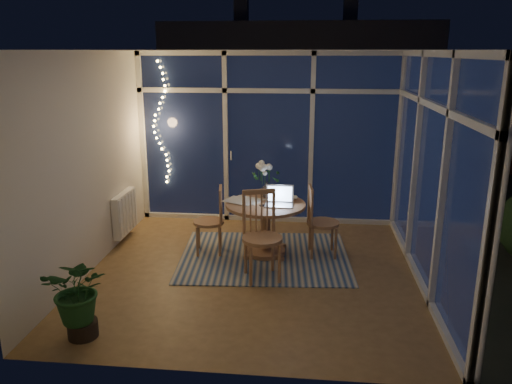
# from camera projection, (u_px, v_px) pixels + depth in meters

# --- Properties ---
(floor) EXTENTS (4.00, 4.00, 0.00)m
(floor) POSITION_uv_depth(u_px,v_px,m) (255.00, 272.00, 6.07)
(floor) COLOR brown
(floor) RESTS_ON ground
(ceiling) EXTENTS (4.00, 4.00, 0.00)m
(ceiling) POSITION_uv_depth(u_px,v_px,m) (255.00, 50.00, 5.36)
(ceiling) COLOR silver
(ceiling) RESTS_ON wall_back
(wall_back) EXTENTS (4.00, 0.04, 2.60)m
(wall_back) POSITION_uv_depth(u_px,v_px,m) (269.00, 139.00, 7.63)
(wall_back) COLOR silver
(wall_back) RESTS_ON floor
(wall_front) EXTENTS (4.00, 0.04, 2.60)m
(wall_front) POSITION_uv_depth(u_px,v_px,m) (227.00, 227.00, 3.80)
(wall_front) COLOR silver
(wall_front) RESTS_ON floor
(wall_left) EXTENTS (0.04, 4.00, 2.60)m
(wall_left) POSITION_uv_depth(u_px,v_px,m) (87.00, 164.00, 5.91)
(wall_left) COLOR silver
(wall_left) RESTS_ON floor
(wall_right) EXTENTS (0.04, 4.00, 2.60)m
(wall_right) POSITION_uv_depth(u_px,v_px,m) (434.00, 172.00, 5.52)
(wall_right) COLOR silver
(wall_right) RESTS_ON floor
(window_wall_back) EXTENTS (4.00, 0.10, 2.60)m
(window_wall_back) POSITION_uv_depth(u_px,v_px,m) (268.00, 139.00, 7.59)
(window_wall_back) COLOR white
(window_wall_back) RESTS_ON floor
(window_wall_right) EXTENTS (0.10, 4.00, 2.60)m
(window_wall_right) POSITION_uv_depth(u_px,v_px,m) (430.00, 172.00, 5.52)
(window_wall_right) COLOR white
(window_wall_right) RESTS_ON floor
(radiator) EXTENTS (0.10, 0.70, 0.58)m
(radiator) POSITION_uv_depth(u_px,v_px,m) (125.00, 213.00, 7.01)
(radiator) COLOR white
(radiator) RESTS_ON wall_left
(fairy_lights) EXTENTS (0.24, 0.10, 1.85)m
(fairy_lights) POSITION_uv_depth(u_px,v_px,m) (160.00, 124.00, 7.62)
(fairy_lights) COLOR #F6C862
(fairy_lights) RESTS_ON window_wall_back
(garden_patio) EXTENTS (12.00, 6.00, 0.10)m
(garden_patio) POSITION_uv_depth(u_px,v_px,m) (302.00, 178.00, 10.82)
(garden_patio) COLOR black
(garden_patio) RESTS_ON ground
(garden_fence) EXTENTS (11.00, 0.08, 1.80)m
(garden_fence) POSITION_uv_depth(u_px,v_px,m) (281.00, 130.00, 11.09)
(garden_fence) COLOR #391D15
(garden_fence) RESTS_ON ground
(neighbour_roof) EXTENTS (7.00, 3.00, 2.20)m
(neighbour_roof) POSITION_uv_depth(u_px,v_px,m) (299.00, 66.00, 13.58)
(neighbour_roof) COLOR #363841
(neighbour_roof) RESTS_ON ground
(garden_shrubs) EXTENTS (0.90, 0.90, 0.90)m
(garden_shrubs) POSITION_uv_depth(u_px,v_px,m) (231.00, 171.00, 9.28)
(garden_shrubs) COLOR #173216
(garden_shrubs) RESTS_ON ground
(rug) EXTENTS (2.28, 1.88, 0.01)m
(rug) POSITION_uv_depth(u_px,v_px,m) (265.00, 256.00, 6.51)
(rug) COLOR #BFB59B
(rug) RESTS_ON floor
(dining_table) EXTENTS (1.10, 1.10, 0.70)m
(dining_table) POSITION_uv_depth(u_px,v_px,m) (265.00, 229.00, 6.51)
(dining_table) COLOR #A36B49
(dining_table) RESTS_ON floor
(chair_left) EXTENTS (0.48, 0.48, 0.92)m
(chair_left) POSITION_uv_depth(u_px,v_px,m) (209.00, 220.00, 6.53)
(chair_left) COLOR #A36B49
(chair_left) RESTS_ON floor
(chair_right) EXTENTS (0.48, 0.48, 0.95)m
(chair_right) POSITION_uv_depth(u_px,v_px,m) (323.00, 221.00, 6.44)
(chair_right) COLOR #A36B49
(chair_right) RESTS_ON floor
(chair_front) EXTENTS (0.62, 0.62, 1.06)m
(chair_front) POSITION_uv_depth(u_px,v_px,m) (262.00, 237.00, 5.75)
(chair_front) COLOR #A36B49
(chair_front) RESTS_ON floor
(laptop) EXTENTS (0.36, 0.31, 0.26)m
(laptop) POSITION_uv_depth(u_px,v_px,m) (279.00, 196.00, 6.28)
(laptop) COLOR #B4B4B8
(laptop) RESTS_ON dining_table
(flower_vase) EXTENTS (0.22, 0.22, 0.21)m
(flower_vase) POSITION_uv_depth(u_px,v_px,m) (267.00, 189.00, 6.67)
(flower_vase) COLOR silver
(flower_vase) RESTS_ON dining_table
(bowl) EXTENTS (0.16, 0.16, 0.04)m
(bowl) POSITION_uv_depth(u_px,v_px,m) (292.00, 198.00, 6.57)
(bowl) COLOR silver
(bowl) RESTS_ON dining_table
(newspapers) EXTENTS (0.45, 0.37, 0.01)m
(newspapers) POSITION_uv_depth(u_px,v_px,m) (243.00, 200.00, 6.52)
(newspapers) COLOR silver
(newspapers) RESTS_ON dining_table
(phone) EXTENTS (0.12, 0.09, 0.01)m
(phone) POSITION_uv_depth(u_px,v_px,m) (264.00, 205.00, 6.32)
(phone) COLOR black
(phone) RESTS_ON dining_table
(potted_plant) EXTENTS (0.57, 0.50, 0.76)m
(potted_plant) POSITION_uv_depth(u_px,v_px,m) (80.00, 300.00, 4.60)
(potted_plant) COLOR #1B4D21
(potted_plant) RESTS_ON floor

